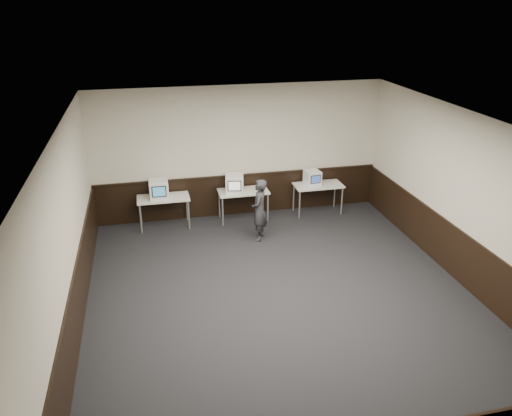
{
  "coord_description": "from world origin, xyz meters",
  "views": [
    {
      "loc": [
        -2.16,
        -7.35,
        5.11
      ],
      "look_at": [
        -0.14,
        1.6,
        1.15
      ],
      "focal_mm": 35.0,
      "sensor_mm": 36.0,
      "label": 1
    }
  ],
  "objects_px": {
    "emac_right": "(312,178)",
    "desk_left": "(163,200)",
    "person": "(259,210)",
    "desk_right": "(318,187)",
    "emac_center": "(235,183)",
    "emac_left": "(159,189)",
    "desk_center": "(243,193)"
  },
  "relations": [
    {
      "from": "emac_left",
      "to": "person",
      "type": "bearing_deg",
      "value": -26.98
    },
    {
      "from": "desk_left",
      "to": "emac_center",
      "type": "xyz_separation_m",
      "value": [
        1.69,
        -0.03,
        0.28
      ]
    },
    {
      "from": "person",
      "to": "desk_right",
      "type": "bearing_deg",
      "value": 144.47
    },
    {
      "from": "desk_center",
      "to": "emac_right",
      "type": "relative_size",
      "value": 2.87
    },
    {
      "from": "desk_right",
      "to": "emac_center",
      "type": "height_order",
      "value": "emac_center"
    },
    {
      "from": "desk_left",
      "to": "emac_right",
      "type": "xyz_separation_m",
      "value": [
        3.65,
        0.04,
        0.25
      ]
    },
    {
      "from": "emac_left",
      "to": "emac_center",
      "type": "height_order",
      "value": "emac_left"
    },
    {
      "from": "emac_left",
      "to": "emac_right",
      "type": "bearing_deg",
      "value": 1.8
    },
    {
      "from": "desk_left",
      "to": "person",
      "type": "height_order",
      "value": "person"
    },
    {
      "from": "emac_left",
      "to": "emac_right",
      "type": "xyz_separation_m",
      "value": [
        3.74,
        0.06,
        -0.04
      ]
    },
    {
      "from": "desk_left",
      "to": "desk_right",
      "type": "relative_size",
      "value": 1.0
    },
    {
      "from": "emac_left",
      "to": "emac_right",
      "type": "distance_m",
      "value": 3.74
    },
    {
      "from": "desk_right",
      "to": "emac_right",
      "type": "height_order",
      "value": "emac_right"
    },
    {
      "from": "emac_left",
      "to": "person",
      "type": "height_order",
      "value": "person"
    },
    {
      "from": "desk_left",
      "to": "desk_center",
      "type": "distance_m",
      "value": 1.9
    },
    {
      "from": "desk_right",
      "to": "emac_left",
      "type": "relative_size",
      "value": 2.52
    },
    {
      "from": "emac_right",
      "to": "desk_center",
      "type": "bearing_deg",
      "value": 175.05
    },
    {
      "from": "desk_left",
      "to": "desk_right",
      "type": "xyz_separation_m",
      "value": [
        3.8,
        0.0,
        0.0
      ]
    },
    {
      "from": "desk_center",
      "to": "desk_right",
      "type": "distance_m",
      "value": 1.9
    },
    {
      "from": "desk_left",
      "to": "person",
      "type": "bearing_deg",
      "value": -29.15
    },
    {
      "from": "desk_center",
      "to": "emac_center",
      "type": "distance_m",
      "value": 0.35
    },
    {
      "from": "desk_left",
      "to": "person",
      "type": "relative_size",
      "value": 0.85
    },
    {
      "from": "desk_left",
      "to": "emac_right",
      "type": "relative_size",
      "value": 2.87
    },
    {
      "from": "emac_right",
      "to": "desk_left",
      "type": "bearing_deg",
      "value": 174.28
    },
    {
      "from": "desk_left",
      "to": "emac_center",
      "type": "bearing_deg",
      "value": -0.86
    },
    {
      "from": "desk_right",
      "to": "emac_left",
      "type": "xyz_separation_m",
      "value": [
        -3.88,
        -0.01,
        0.29
      ]
    },
    {
      "from": "desk_center",
      "to": "person",
      "type": "xyz_separation_m",
      "value": [
        0.13,
        -1.13,
        0.03
      ]
    },
    {
      "from": "emac_center",
      "to": "emac_right",
      "type": "xyz_separation_m",
      "value": [
        1.97,
        0.07,
        -0.03
      ]
    },
    {
      "from": "desk_left",
      "to": "emac_left",
      "type": "height_order",
      "value": "emac_left"
    },
    {
      "from": "emac_left",
      "to": "person",
      "type": "xyz_separation_m",
      "value": [
        2.11,
        -1.12,
        -0.26
      ]
    },
    {
      "from": "desk_center",
      "to": "desk_right",
      "type": "xyz_separation_m",
      "value": [
        1.9,
        0.0,
        0.0
      ]
    },
    {
      "from": "desk_right",
      "to": "emac_center",
      "type": "relative_size",
      "value": 2.33
    }
  ]
}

